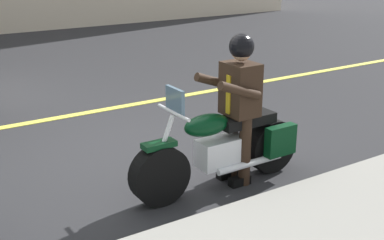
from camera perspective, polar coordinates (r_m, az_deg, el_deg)
ground_plane at (r=6.72m, az=-6.93°, el=-3.96°), size 80.00×80.00×0.00m
lane_center_stripe at (r=8.47m, az=-12.82°, el=0.64°), size 60.00×0.16×0.01m
motorcycle_main at (r=5.71m, az=3.71°, el=-3.23°), size 2.21×0.60×1.26m
rider_main at (r=5.63m, az=5.37°, el=2.69°), size 0.62×0.54×1.74m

